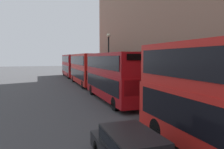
% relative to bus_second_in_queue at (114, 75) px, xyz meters
% --- Properties ---
extents(bus_second_in_queue, '(2.59, 10.19, 4.17)m').
position_rel_bus_second_in_queue_xyz_m(bus_second_in_queue, '(0.00, 0.00, 0.00)').
color(bus_second_in_queue, '#A80F14').
rests_on(bus_second_in_queue, ground).
extents(bus_third_in_queue, '(2.59, 10.98, 4.26)m').
position_rel_bus_second_in_queue_xyz_m(bus_third_in_queue, '(-0.00, 11.91, 0.04)').
color(bus_third_in_queue, red).
rests_on(bus_third_in_queue, ground).
extents(bus_trailing, '(2.59, 10.95, 4.30)m').
position_rel_bus_second_in_queue_xyz_m(bus_trailing, '(-0.00, 24.96, 0.07)').
color(bus_trailing, '#A80F14').
rests_on(bus_trailing, ground).
extents(street_lamp, '(0.44, 0.44, 6.73)m').
position_rel_bus_second_in_queue_xyz_m(street_lamp, '(2.03, 7.78, 1.83)').
color(street_lamp, black).
rests_on(street_lamp, ground).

